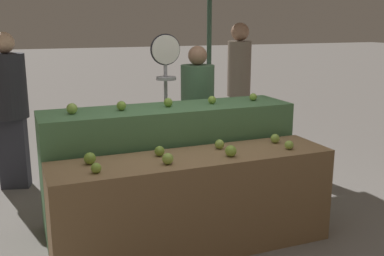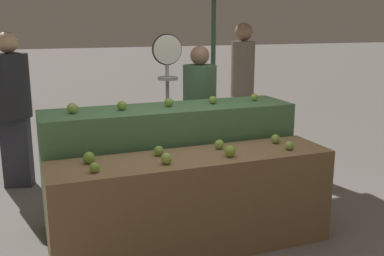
{
  "view_description": "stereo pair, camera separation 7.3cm",
  "coord_description": "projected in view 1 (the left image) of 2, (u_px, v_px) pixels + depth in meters",
  "views": [
    {
      "loc": [
        -1.27,
        -3.09,
        1.79
      ],
      "look_at": [
        0.1,
        0.3,
        0.93
      ],
      "focal_mm": 42.0,
      "sensor_mm": 36.0,
      "label": 1
    },
    {
      "loc": [
        -1.2,
        -3.11,
        1.79
      ],
      "look_at": [
        0.1,
        0.3,
        0.93
      ],
      "focal_mm": 42.0,
      "sensor_mm": 36.0,
      "label": 2
    }
  ],
  "objects": [
    {
      "name": "apple_back_3",
      "position": [
        212.0,
        100.0,
        4.1
      ],
      "size": [
        0.07,
        0.07,
        0.07
      ],
      "primitive_type": "sphere",
      "color": "#84AD3D",
      "rests_on": "display_counter_back"
    },
    {
      "name": "apple_back_4",
      "position": [
        253.0,
        97.0,
        4.27
      ],
      "size": [
        0.07,
        0.07,
        0.07
      ],
      "primitive_type": "sphere",
      "color": "#84AD3D",
      "rests_on": "display_counter_back"
    },
    {
      "name": "apple_front_2",
      "position": [
        231.0,
        151.0,
        3.46
      ],
      "size": [
        0.09,
        0.09,
        0.09
      ],
      "primitive_type": "sphere",
      "color": "#84AD3D",
      "rests_on": "display_counter_front"
    },
    {
      "name": "person_customer_left",
      "position": [
        9.0,
        101.0,
        4.81
      ],
      "size": [
        0.48,
        0.48,
        1.7
      ],
      "rotation": [
        0.0,
        0.0,
        2.87
      ],
      "color": "#2D2D38",
      "rests_on": "ground_plane"
    },
    {
      "name": "apple_front_4",
      "position": [
        90.0,
        158.0,
        3.27
      ],
      "size": [
        0.09,
        0.09,
        0.09
      ],
      "primitive_type": "sphere",
      "color": "#7AA338",
      "rests_on": "display_counter_front"
    },
    {
      "name": "display_counter_front",
      "position": [
        195.0,
        203.0,
        3.57
      ],
      "size": [
        2.23,
        0.55,
        0.78
      ],
      "primitive_type": "cube",
      "color": "olive",
      "rests_on": "ground_plane"
    },
    {
      "name": "apple_front_7",
      "position": [
        275.0,
        138.0,
        3.85
      ],
      "size": [
        0.08,
        0.08,
        0.08
      ],
      "primitive_type": "sphere",
      "color": "#8EB247",
      "rests_on": "display_counter_front"
    },
    {
      "name": "apple_front_3",
      "position": [
        289.0,
        145.0,
        3.66
      ],
      "size": [
        0.07,
        0.07,
        0.07
      ],
      "primitive_type": "sphere",
      "color": "#8EB247",
      "rests_on": "display_counter_front"
    },
    {
      "name": "display_counter_back",
      "position": [
        170.0,
        165.0,
        4.08
      ],
      "size": [
        2.23,
        0.55,
        1.07
      ],
      "primitive_type": "cube",
      "color": "#4C7A4C",
      "rests_on": "ground_plane"
    },
    {
      "name": "person_vendor_at_scale",
      "position": [
        197.0,
        108.0,
        4.89
      ],
      "size": [
        0.42,
        0.42,
        1.55
      ],
      "rotation": [
        0.0,
        0.0,
        3.31
      ],
      "color": "#2D2D38",
      "rests_on": "ground_plane"
    },
    {
      "name": "apple_front_1",
      "position": [
        168.0,
        159.0,
        3.27
      ],
      "size": [
        0.08,
        0.08,
        0.08
      ],
      "primitive_type": "sphere",
      "color": "#8EB247",
      "rests_on": "display_counter_front"
    },
    {
      "name": "ground_plane",
      "position": [
        195.0,
        248.0,
        3.66
      ],
      "size": [
        60.0,
        60.0,
        0.0
      ],
      "primitive_type": "plane",
      "color": "slate"
    },
    {
      "name": "apple_back_2",
      "position": [
        168.0,
        102.0,
        3.95
      ],
      "size": [
        0.08,
        0.08,
        0.08
      ],
      "primitive_type": "sphere",
      "color": "#7AA338",
      "rests_on": "display_counter_back"
    },
    {
      "name": "apple_back_1",
      "position": [
        121.0,
        106.0,
        3.79
      ],
      "size": [
        0.08,
        0.08,
        0.08
      ],
      "primitive_type": "sphere",
      "color": "#7AA338",
      "rests_on": "display_counter_back"
    },
    {
      "name": "apple_front_0",
      "position": [
        96.0,
        168.0,
        3.08
      ],
      "size": [
        0.07,
        0.07,
        0.07
      ],
      "primitive_type": "sphere",
      "color": "#84AD3D",
      "rests_on": "display_counter_front"
    },
    {
      "name": "produce_scale",
      "position": [
        166.0,
        79.0,
        4.47
      ],
      "size": [
        0.31,
        0.2,
        1.69
      ],
      "color": "#99999E",
      "rests_on": "ground_plane"
    },
    {
      "name": "apple_back_0",
      "position": [
        72.0,
        109.0,
        3.64
      ],
      "size": [
        0.09,
        0.09,
        0.09
      ],
      "primitive_type": "sphere",
      "color": "#8EB247",
      "rests_on": "display_counter_back"
    },
    {
      "name": "apple_front_5",
      "position": [
        159.0,
        151.0,
        3.47
      ],
      "size": [
        0.08,
        0.08,
        0.08
      ],
      "primitive_type": "sphere",
      "color": "#7AA338",
      "rests_on": "display_counter_front"
    },
    {
      "name": "person_customer_right",
      "position": [
        239.0,
        79.0,
        5.97
      ],
      "size": [
        0.42,
        0.42,
        1.79
      ],
      "rotation": [
        0.0,
        0.0,
        2.63
      ],
      "color": "#2D2D38",
      "rests_on": "ground_plane"
    },
    {
      "name": "apple_front_6",
      "position": [
        219.0,
        144.0,
        3.67
      ],
      "size": [
        0.08,
        0.08,
        0.08
      ],
      "primitive_type": "sphere",
      "color": "#8EB247",
      "rests_on": "display_counter_front"
    }
  ]
}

